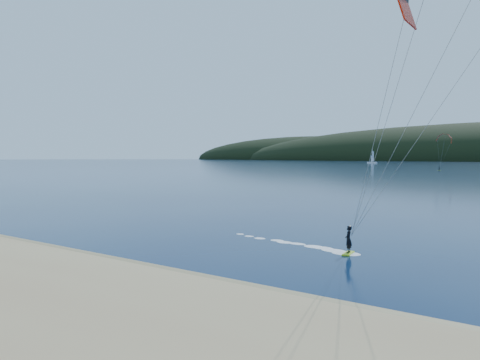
% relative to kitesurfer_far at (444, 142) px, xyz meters
% --- Properties ---
extents(ground, '(1800.00, 1800.00, 0.00)m').
position_rel_kitesurfer_far_xyz_m(ground, '(23.28, -201.70, -12.93)').
color(ground, '#071538').
rests_on(ground, ground).
extents(wet_sand, '(220.00, 2.50, 0.10)m').
position_rel_kitesurfer_far_xyz_m(wet_sand, '(23.28, -197.20, -12.88)').
color(wet_sand, olive).
rests_on(wet_sand, ground).
extents(kitesurfer_far, '(7.17, 8.22, 15.33)m').
position_rel_kitesurfer_far_xyz_m(kitesurfer_far, '(0.00, 0.00, 0.00)').
color(kitesurfer_far, '#ACD619').
rests_on(kitesurfer_far, ground).
extents(sailboat, '(9.29, 5.79, 12.94)m').
position_rel_kitesurfer_far_xyz_m(sailboat, '(-98.10, 194.50, -11.98)').
color(sailboat, white).
rests_on(sailboat, ground).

